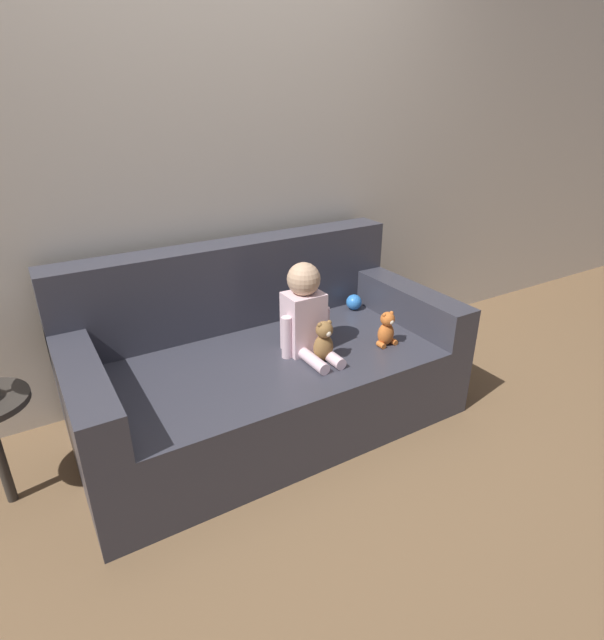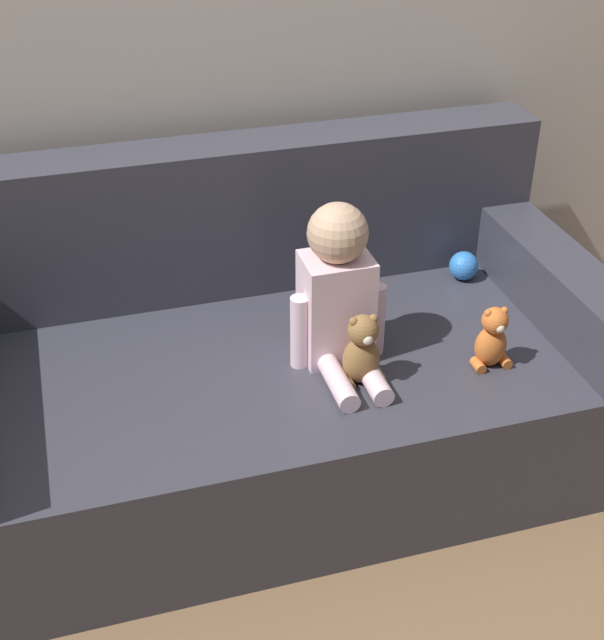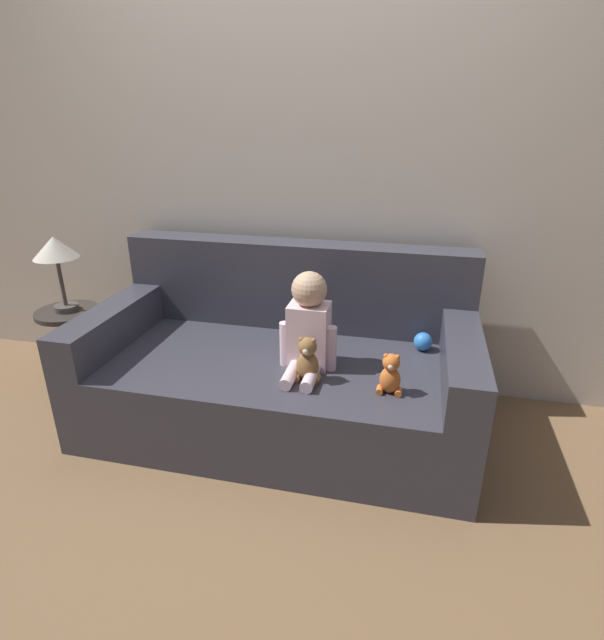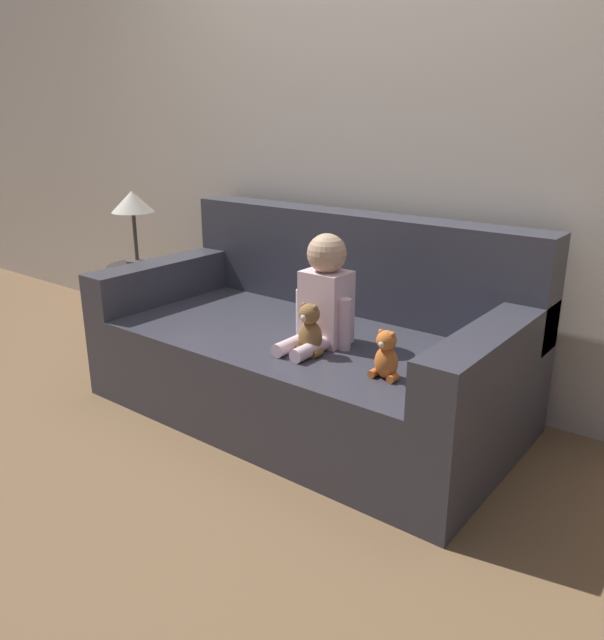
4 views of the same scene
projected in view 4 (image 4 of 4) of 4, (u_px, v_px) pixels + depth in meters
The scene contains 8 objects.
ground_plane at pixel (303, 411), 2.76m from camera, with size 12.00×12.00×0.00m, color brown.
wall_back at pixel (380, 103), 2.77m from camera, with size 8.00×0.05×2.60m.
couch at pixel (313, 347), 2.72m from camera, with size 1.81×0.93×0.83m.
person_baby at pixel (324, 297), 2.43m from camera, with size 0.26×0.33×0.44m.
teddy_bear_brown at pixel (310, 330), 2.36m from camera, with size 0.12×0.09×0.20m.
plush_toy_side at pixel (386, 356), 2.14m from camera, with size 0.10×0.08×0.18m.
toy_ball at pixel (472, 340), 2.40m from camera, with size 0.09×0.09×0.09m.
side_table at pixel (135, 233), 3.27m from camera, with size 0.32×0.32×0.88m.
Camera 4 is at (1.53, -1.97, 1.26)m, focal length 35.00 mm.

